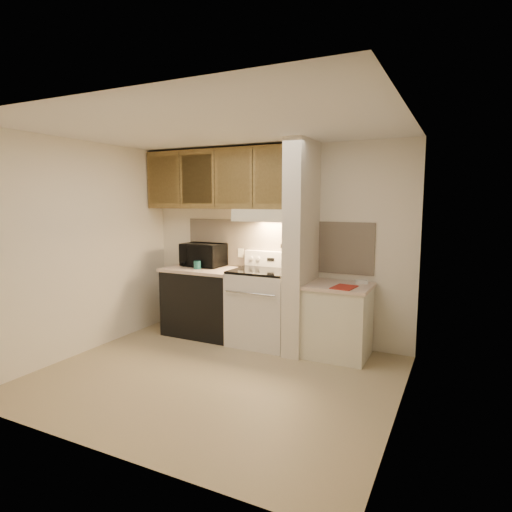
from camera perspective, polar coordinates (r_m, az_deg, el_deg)
The scene contains 50 objects.
floor at distance 4.61m, azimuth -5.51°, elevation -15.74°, with size 3.60×3.60×0.00m, color tan.
ceiling at distance 4.29m, azimuth -5.94°, elevation 16.65°, with size 3.60×3.60×0.00m, color white.
wall_back at distance 5.59m, azimuth 2.40°, elevation 1.69°, with size 3.60×0.02×2.50m, color white.
wall_left at distance 5.44m, azimuth -22.07°, elevation 0.98°, with size 0.02×3.00×2.50m, color white.
wall_right at distance 3.67m, azimuth 18.96°, elevation -1.76°, with size 0.02×3.00×2.50m, color white.
backsplash at distance 5.58m, azimuth 2.35°, elevation 1.53°, with size 2.60×0.02×0.63m, color beige.
range_body at distance 5.42m, azimuth 0.88°, elevation -6.97°, with size 0.76×0.65×0.92m, color silver.
oven_window at distance 5.14m, azimuth -0.64°, elevation -7.33°, with size 0.50×0.01×0.30m, color black.
oven_handle at distance 5.05m, azimuth -0.84°, elevation -5.02°, with size 0.02×0.02×0.65m, color silver.
cooktop at distance 5.32m, azimuth 0.89°, elevation -2.02°, with size 0.74×0.64×0.03m, color black.
range_backguard at distance 5.56m, azimuth 2.14°, elevation -0.41°, with size 0.76×0.08×0.20m, color silver.
range_display at distance 5.53m, azimuth 1.97°, elevation -0.47°, with size 0.10×0.01×0.04m, color black.
range_knob_left_outer at distance 5.64m, azimuth -0.64°, elevation -0.30°, with size 0.05×0.05×0.02m, color silver.
range_knob_left_inner at distance 5.60m, azimuth 0.27°, elevation -0.36°, with size 0.05×0.05×0.02m, color silver.
range_knob_right_inner at distance 5.45m, azimuth 3.68°, elevation -0.58°, with size 0.05×0.05×0.02m, color silver.
range_knob_right_outer at distance 5.42m, azimuth 4.66°, elevation -0.65°, with size 0.05×0.05×0.02m, color silver.
dishwasher_front at distance 5.85m, azimuth -6.94°, elevation -6.19°, with size 1.00×0.63×0.87m, color black.
left_countertop at distance 5.76m, azimuth -7.01°, elevation -1.79°, with size 1.04×0.67×0.04m, color beige.
spoon_rest at distance 6.10m, azimuth -8.45°, elevation -1.05°, with size 0.23×0.07×0.02m, color black.
teal_jar at distance 5.69m, azimuth -7.84°, elevation -1.18°, with size 0.10×0.10×0.11m, color #1E5E5C.
outlet at distance 5.80m, azimuth -2.05°, elevation 0.41°, with size 0.08×0.01×0.12m, color silver.
microwave at distance 5.90m, azimuth -7.03°, elevation 0.16°, with size 0.57×0.38×0.31m, color black.
partition_pillar at distance 5.08m, azimuth 6.08°, elevation 1.07°, with size 0.22×0.70×2.50m, color silver.
pillar_trim at distance 5.12m, azimuth 4.87°, elevation 1.70°, with size 0.01×0.70×0.04m, color olive.
knife_strip at distance 5.07m, azimuth 4.60°, elevation 1.87°, with size 0.02×0.42×0.04m, color black.
knife_blade_a at distance 4.95m, azimuth 3.83°, elevation 0.58°, with size 0.01×0.04×0.16m, color silver.
knife_handle_a at distance 4.93m, azimuth 3.82°, elevation 2.30°, with size 0.02×0.02×0.10m, color black.
knife_blade_b at distance 5.01m, azimuth 4.10°, elevation 0.54°, with size 0.01×0.04×0.18m, color silver.
knife_handle_b at distance 5.01m, azimuth 4.20°, elevation 2.38°, with size 0.02×0.02×0.10m, color black.
knife_blade_c at distance 5.10m, azimuth 4.52°, elevation 0.55°, with size 0.01×0.04×0.20m, color silver.
knife_handle_c at distance 5.06m, azimuth 4.43°, elevation 2.43°, with size 0.02×0.02×0.10m, color black.
knife_blade_d at distance 5.17m, azimuth 4.83°, elevation 0.86°, with size 0.01×0.04×0.16m, color silver.
knife_handle_d at distance 5.16m, azimuth 4.86°, elevation 2.52°, with size 0.02×0.02×0.10m, color black.
knife_blade_e at distance 5.24m, azimuth 5.13°, elevation 0.84°, with size 0.01×0.04×0.18m, color silver.
knife_handle_e at distance 5.21m, azimuth 5.11°, elevation 2.57°, with size 0.02×0.02×0.10m, color black.
oven_mitt at distance 5.29m, azimuth 5.36°, elevation 0.47°, with size 0.03×0.11×0.26m, color slate.
right_cab_base at distance 5.11m, azimuth 10.86°, elevation -8.65°, with size 0.70×0.60×0.81m, color silver.
right_countertop at distance 5.01m, azimuth 10.98°, elevation -3.98°, with size 0.74×0.64×0.04m, color beige.
red_folder at distance 4.84m, azimuth 11.66°, elevation -4.10°, with size 0.23×0.31×0.01m, color #A0261B.
white_box at distance 5.12m, azimuth 13.89°, elevation -3.37°, with size 0.14×0.09×0.04m, color white.
range_hood at distance 5.37m, azimuth 1.48°, elevation 5.47°, with size 0.78×0.44×0.15m, color silver.
hood_lip at distance 5.18m, azimuth 0.50°, elevation 4.90°, with size 0.78×0.04×0.06m, color silver.
upper_cabinets at distance 5.73m, azimuth -4.70°, elevation 10.17°, with size 2.18×0.33×0.77m, color olive.
cab_door_a at distance 6.06m, azimuth -12.24°, elevation 9.88°, with size 0.46×0.01×0.63m, color olive.
cab_gap_a at distance 5.90m, azimuth -10.14°, elevation 10.00°, with size 0.01×0.01×0.73m, color black.
cab_door_b at distance 5.74m, azimuth -7.90°, elevation 10.12°, with size 0.46×0.01×0.63m, color olive.
cab_gap_b at distance 5.59m, azimuth -5.56°, elevation 10.23°, with size 0.01×0.01×0.73m, color black.
cab_door_c at distance 5.46m, azimuth -3.07°, elevation 10.32°, with size 0.46×0.01×0.63m, color olive.
cab_gap_c at distance 5.33m, azimuth -0.48°, elevation 10.40°, with size 0.01×0.01×0.73m, color black.
cab_door_d at distance 5.21m, azimuth 2.25°, elevation 10.46°, with size 0.46×0.01×0.63m, color olive.
Camera 1 is at (2.24, -3.60, 1.81)m, focal length 30.00 mm.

